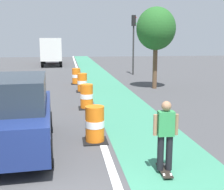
{
  "coord_description": "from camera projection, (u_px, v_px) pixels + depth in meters",
  "views": [
    {
      "loc": [
        -0.05,
        -4.37,
        3.01
      ],
      "look_at": [
        1.46,
        5.68,
        1.1
      ],
      "focal_mm": 47.03,
      "sensor_mm": 36.0,
      "label": 1
    }
  ],
  "objects": [
    {
      "name": "traffic_barrel_back",
      "position": [
        82.0,
        83.0,
        17.26
      ],
      "size": [
        0.73,
        0.73,
        1.09
      ],
      "color": "orange",
      "rests_on": "ground"
    },
    {
      "name": "street_tree_sidewalk",
      "position": [
        156.0,
        29.0,
        17.88
      ],
      "size": [
        2.4,
        2.4,
        5.0
      ],
      "color": "brown",
      "rests_on": "ground"
    },
    {
      "name": "skateboarder_on_lane",
      "position": [
        165.0,
        135.0,
        6.57
      ],
      "size": [
        0.57,
        0.81,
        1.69
      ],
      "color": "black",
      "rests_on": "ground"
    },
    {
      "name": "bike_lane_strip",
      "position": [
        112.0,
        93.0,
        16.82
      ],
      "size": [
        2.5,
        80.0,
        0.01
      ],
      "primitive_type": "cube",
      "color": "#387F60",
      "rests_on": "ground"
    },
    {
      "name": "traffic_barrel_mid",
      "position": [
        87.0,
        97.0,
        13.0
      ],
      "size": [
        0.73,
        0.73,
        1.09
      ],
      "color": "orange",
      "rests_on": "ground"
    },
    {
      "name": "parked_suv_nearest",
      "position": [
        16.0,
        113.0,
        8.04
      ],
      "size": [
        2.12,
        4.7,
        2.04
      ],
      "color": "navy",
      "rests_on": "ground"
    },
    {
      "name": "traffic_barrel_front",
      "position": [
        95.0,
        125.0,
        8.71
      ],
      "size": [
        0.73,
        0.73,
        1.09
      ],
      "color": "orange",
      "rests_on": "ground"
    },
    {
      "name": "traffic_light_corner",
      "position": [
        134.0,
        34.0,
        25.23
      ],
      "size": [
        0.41,
        0.32,
        5.1
      ],
      "color": "#2D2D2D",
      "rests_on": "ground"
    },
    {
      "name": "delivery_truck_down_block",
      "position": [
        51.0,
        50.0,
        35.09
      ],
      "size": [
        2.57,
        7.67,
        3.23
      ],
      "color": "silver",
      "rests_on": "ground"
    },
    {
      "name": "lane_divider_stripe",
      "position": [
        86.0,
        94.0,
        16.6
      ],
      "size": [
        0.2,
        80.0,
        0.01
      ],
      "primitive_type": "cube",
      "color": "silver",
      "rests_on": "ground"
    },
    {
      "name": "traffic_barrel_far",
      "position": [
        76.0,
        76.0,
        20.28
      ],
      "size": [
        0.73,
        0.73,
        1.09
      ],
      "color": "orange",
      "rests_on": "ground"
    }
  ]
}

